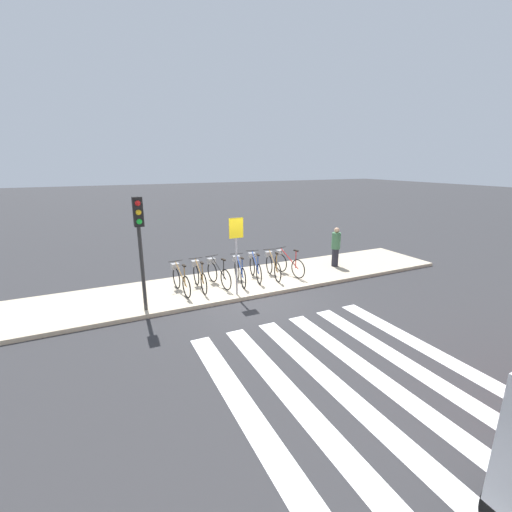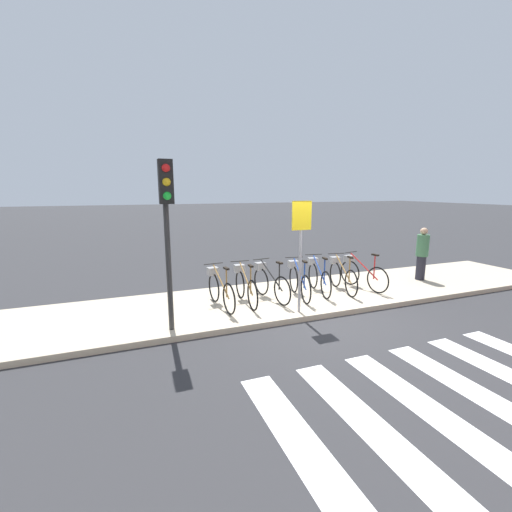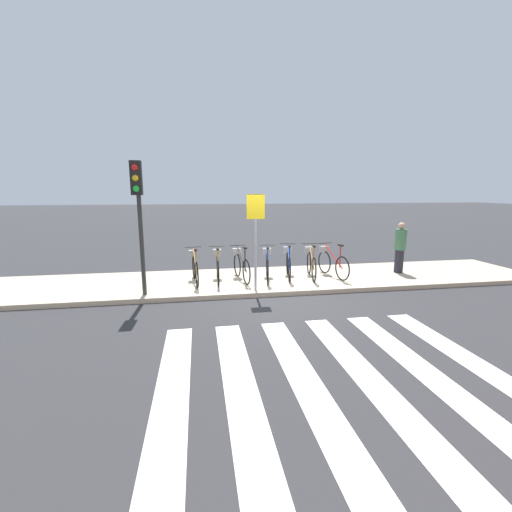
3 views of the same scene
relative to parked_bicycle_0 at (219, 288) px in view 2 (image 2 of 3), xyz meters
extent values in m
plane|color=#2D2D30|center=(1.97, -1.27, -0.56)|extent=(120.00, 120.00, 0.00)
cube|color=#B7A88E|center=(1.97, 0.14, -0.50)|extent=(16.06, 2.82, 0.12)
torus|color=black|center=(0.05, -0.56, -0.10)|extent=(0.10, 0.69, 0.68)
torus|color=black|center=(-0.04, 0.38, -0.10)|extent=(0.10, 0.69, 0.68)
cylinder|color=olive|center=(0.01, -0.09, 0.18)|extent=(0.12, 0.96, 0.58)
cylinder|color=olive|center=(0.04, -0.43, 0.21)|extent=(0.03, 0.03, 0.62)
cube|color=black|center=(0.04, -0.43, 0.54)|extent=(0.09, 0.21, 0.04)
cylinder|color=#262626|center=(-0.04, 0.38, 0.48)|extent=(0.46, 0.07, 0.02)
cube|color=gray|center=(-0.04, 0.42, 0.29)|extent=(0.26, 0.22, 0.18)
torus|color=black|center=(0.60, -0.52, -0.10)|extent=(0.06, 0.69, 0.68)
torus|color=black|center=(0.63, 0.42, -0.10)|extent=(0.06, 0.69, 0.68)
cylinder|color=olive|center=(0.62, -0.05, 0.18)|extent=(0.06, 0.96, 0.58)
cylinder|color=olive|center=(0.61, -0.39, 0.21)|extent=(0.03, 0.03, 0.62)
cube|color=black|center=(0.61, -0.39, 0.54)|extent=(0.08, 0.20, 0.04)
cylinder|color=#262626|center=(0.63, 0.42, 0.48)|extent=(0.46, 0.04, 0.02)
cube|color=gray|center=(0.63, 0.47, 0.29)|extent=(0.25, 0.21, 0.18)
torus|color=black|center=(1.35, -0.46, -0.10)|extent=(0.14, 0.68, 0.68)
torus|color=black|center=(1.21, 0.47, -0.10)|extent=(0.14, 0.68, 0.68)
cylinder|color=black|center=(1.28, 0.01, 0.18)|extent=(0.17, 0.95, 0.58)
cylinder|color=black|center=(1.33, -0.33, 0.21)|extent=(0.04, 0.04, 0.62)
cube|color=black|center=(1.33, -0.33, 0.54)|extent=(0.10, 0.21, 0.04)
cylinder|color=#262626|center=(1.21, 0.47, 0.48)|extent=(0.46, 0.09, 0.02)
cube|color=gray|center=(1.21, 0.52, 0.29)|extent=(0.27, 0.23, 0.18)
torus|color=black|center=(1.91, -0.55, -0.10)|extent=(0.16, 0.68, 0.68)
torus|color=black|center=(2.08, 0.37, -0.10)|extent=(0.16, 0.68, 0.68)
cylinder|color=navy|center=(1.99, -0.09, 0.18)|extent=(0.20, 0.95, 0.58)
cylinder|color=navy|center=(1.93, -0.43, 0.21)|extent=(0.04, 0.04, 0.62)
cube|color=black|center=(1.93, -0.43, 0.54)|extent=(0.10, 0.21, 0.04)
cylinder|color=#262626|center=(2.08, 0.37, 0.48)|extent=(0.46, 0.10, 0.02)
cube|color=gray|center=(2.08, 0.42, 0.29)|extent=(0.27, 0.24, 0.18)
torus|color=black|center=(2.55, -0.40, -0.10)|extent=(0.17, 0.68, 0.68)
torus|color=black|center=(2.74, 0.52, -0.10)|extent=(0.17, 0.68, 0.68)
cylinder|color=navy|center=(2.64, 0.06, 0.18)|extent=(0.22, 0.94, 0.58)
cylinder|color=navy|center=(2.58, -0.28, 0.21)|extent=(0.04, 0.04, 0.62)
cube|color=black|center=(2.58, -0.28, 0.54)|extent=(0.11, 0.21, 0.04)
cylinder|color=#262626|center=(2.74, 0.52, 0.48)|extent=(0.46, 0.11, 0.02)
cube|color=gray|center=(2.75, 0.57, 0.29)|extent=(0.27, 0.24, 0.18)
torus|color=black|center=(3.21, -0.51, -0.10)|extent=(0.15, 0.68, 0.68)
torus|color=black|center=(3.38, 0.42, -0.10)|extent=(0.15, 0.68, 0.68)
cylinder|color=olive|center=(3.29, -0.04, 0.18)|extent=(0.20, 0.95, 0.58)
cylinder|color=olive|center=(3.23, -0.38, 0.21)|extent=(0.04, 0.04, 0.62)
cube|color=black|center=(3.23, -0.38, 0.54)|extent=(0.10, 0.21, 0.04)
cylinder|color=#262626|center=(3.38, 0.42, 0.48)|extent=(0.46, 0.10, 0.02)
cube|color=gray|center=(3.38, 0.47, 0.29)|extent=(0.27, 0.24, 0.18)
torus|color=black|center=(4.05, -0.48, -0.10)|extent=(0.16, 0.68, 0.68)
torus|color=black|center=(3.87, 0.44, -0.10)|extent=(0.16, 0.68, 0.68)
cylinder|color=red|center=(3.96, -0.02, 0.18)|extent=(0.21, 0.95, 0.58)
cylinder|color=red|center=(4.02, -0.35, 0.21)|extent=(0.04, 0.04, 0.62)
cube|color=black|center=(4.02, -0.35, 0.54)|extent=(0.11, 0.21, 0.04)
cylinder|color=#262626|center=(3.87, 0.44, 0.48)|extent=(0.46, 0.11, 0.02)
cube|color=gray|center=(3.86, 0.49, 0.29)|extent=(0.27, 0.24, 0.18)
cylinder|color=#23232D|center=(6.15, 0.14, -0.09)|extent=(0.26, 0.26, 0.71)
cylinder|color=#3F724C|center=(6.15, 0.14, 0.58)|extent=(0.34, 0.34, 0.63)
sphere|color=tan|center=(6.15, 0.14, 1.00)|extent=(0.20, 0.20, 0.20)
cylinder|color=#2D2D2D|center=(-1.20, -0.92, 1.12)|extent=(0.10, 0.10, 3.13)
cube|color=black|center=(-1.20, -1.10, 2.31)|extent=(0.24, 0.20, 0.75)
sphere|color=red|center=(-1.20, -1.20, 2.54)|extent=(0.14, 0.14, 0.14)
sphere|color=gold|center=(-1.20, -1.20, 2.31)|extent=(0.14, 0.14, 0.14)
sphere|color=green|center=(-1.20, -1.20, 2.08)|extent=(0.14, 0.14, 0.14)
cylinder|color=#99999E|center=(1.51, -0.97, 0.76)|extent=(0.06, 0.06, 2.39)
cube|color=yellow|center=(1.51, -0.99, 1.65)|extent=(0.44, 0.03, 0.60)
camera|label=1|loc=(-2.24, -10.16, 3.52)|focal=24.00mm
camera|label=2|loc=(-1.94, -7.23, 2.19)|focal=24.00mm
camera|label=3|loc=(0.13, -9.22, 2.04)|focal=24.00mm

